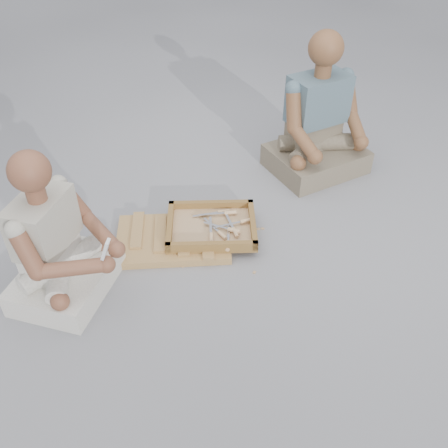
% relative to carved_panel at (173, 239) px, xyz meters
% --- Properties ---
extents(ground, '(60.00, 60.00, 0.00)m').
position_rel_carved_panel_xyz_m(ground, '(0.34, -0.24, -0.02)').
color(ground, '#98989D').
rests_on(ground, ground).
extents(carved_panel, '(0.73, 0.59, 0.04)m').
position_rel_carved_panel_xyz_m(carved_panel, '(0.00, 0.00, 0.00)').
color(carved_panel, olive).
rests_on(carved_panel, ground).
extents(tool_tray, '(0.58, 0.51, 0.07)m').
position_rel_carved_panel_xyz_m(tool_tray, '(0.20, 0.10, 0.04)').
color(tool_tray, brown).
rests_on(tool_tray, carved_panel).
extents(chisel_0, '(0.17, 0.16, 0.02)m').
position_rel_carved_panel_xyz_m(chisel_0, '(0.26, 0.04, 0.06)').
color(chisel_0, silver).
rests_on(chisel_0, tool_tray).
extents(chisel_1, '(0.12, 0.20, 0.02)m').
position_rel_carved_panel_xyz_m(chisel_1, '(0.34, 0.08, 0.06)').
color(chisel_1, silver).
rests_on(chisel_1, tool_tray).
extents(chisel_2, '(0.22, 0.06, 0.02)m').
position_rel_carved_panel_xyz_m(chisel_2, '(0.31, 0.08, 0.06)').
color(chisel_2, silver).
rests_on(chisel_2, tool_tray).
extents(chisel_3, '(0.08, 0.22, 0.02)m').
position_rel_carved_panel_xyz_m(chisel_3, '(0.22, 0.01, 0.06)').
color(chisel_3, silver).
rests_on(chisel_3, tool_tray).
extents(chisel_4, '(0.06, 0.22, 0.02)m').
position_rel_carved_panel_xyz_m(chisel_4, '(0.32, -0.02, 0.05)').
color(chisel_4, silver).
rests_on(chisel_4, tool_tray).
extents(chisel_5, '(0.20, 0.12, 0.02)m').
position_rel_carved_panel_xyz_m(chisel_5, '(0.22, 0.23, 0.05)').
color(chisel_5, silver).
rests_on(chisel_5, tool_tray).
extents(chisel_6, '(0.20, 0.13, 0.02)m').
position_rel_carved_panel_xyz_m(chisel_6, '(0.37, 0.16, 0.06)').
color(chisel_6, silver).
rests_on(chisel_6, tool_tray).
extents(chisel_7, '(0.21, 0.09, 0.02)m').
position_rel_carved_panel_xyz_m(chisel_7, '(0.26, 0.22, 0.06)').
color(chisel_7, silver).
rests_on(chisel_7, tool_tray).
extents(wood_chip_0, '(0.02, 0.02, 0.00)m').
position_rel_carved_panel_xyz_m(wood_chip_0, '(0.06, -0.07, -0.02)').
color(wood_chip_0, tan).
rests_on(wood_chip_0, ground).
extents(wood_chip_1, '(0.02, 0.02, 0.00)m').
position_rel_carved_panel_xyz_m(wood_chip_1, '(0.07, 0.15, -0.02)').
color(wood_chip_1, tan).
rests_on(wood_chip_1, ground).
extents(wood_chip_2, '(0.02, 0.02, 0.00)m').
position_rel_carved_panel_xyz_m(wood_chip_2, '(0.48, 0.22, -0.02)').
color(wood_chip_2, tan).
rests_on(wood_chip_2, ground).
extents(wood_chip_3, '(0.02, 0.02, 0.00)m').
position_rel_carved_panel_xyz_m(wood_chip_3, '(0.49, -0.14, -0.02)').
color(wood_chip_3, tan).
rests_on(wood_chip_3, ground).
extents(wood_chip_4, '(0.02, 0.02, 0.00)m').
position_rel_carved_panel_xyz_m(wood_chip_4, '(0.31, 0.29, -0.02)').
color(wood_chip_4, tan).
rests_on(wood_chip_4, ground).
extents(wood_chip_5, '(0.02, 0.02, 0.00)m').
position_rel_carved_panel_xyz_m(wood_chip_5, '(0.45, 0.22, -0.02)').
color(wood_chip_5, tan).
rests_on(wood_chip_5, ground).
extents(wood_chip_6, '(0.02, 0.02, 0.00)m').
position_rel_carved_panel_xyz_m(wood_chip_6, '(0.27, 0.25, -0.02)').
color(wood_chip_6, tan).
rests_on(wood_chip_6, ground).
extents(wood_chip_7, '(0.02, 0.02, 0.00)m').
position_rel_carved_panel_xyz_m(wood_chip_7, '(-0.15, -0.07, -0.02)').
color(wood_chip_7, tan).
rests_on(wood_chip_7, ground).
extents(wood_chip_8, '(0.02, 0.02, 0.00)m').
position_rel_carved_panel_xyz_m(wood_chip_8, '(0.10, 0.34, -0.02)').
color(wood_chip_8, tan).
rests_on(wood_chip_8, ground).
extents(wood_chip_9, '(0.02, 0.02, 0.00)m').
position_rel_carved_panel_xyz_m(wood_chip_9, '(0.11, -0.18, -0.02)').
color(wood_chip_9, tan).
rests_on(wood_chip_9, ground).
extents(craftsman, '(0.55, 0.54, 0.80)m').
position_rel_carved_panel_xyz_m(craftsman, '(-0.42, -0.46, 0.25)').
color(craftsman, silver).
rests_on(craftsman, ground).
extents(companion, '(0.76, 0.74, 0.92)m').
position_rel_carved_panel_xyz_m(companion, '(0.71, 0.96, 0.29)').
color(companion, '#786E56').
rests_on(companion, ground).
extents(mobile_phone, '(0.05, 0.05, 0.11)m').
position_rel_carved_panel_xyz_m(mobile_phone, '(-0.12, -0.53, 0.37)').
color(mobile_phone, silver).
rests_on(mobile_phone, craftsman).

